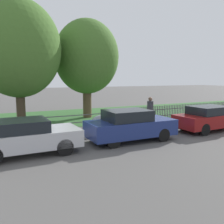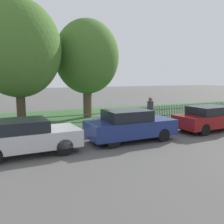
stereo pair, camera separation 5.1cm
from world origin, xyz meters
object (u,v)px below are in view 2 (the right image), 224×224
(tree_nearest_kerb, at_px, (18,49))
(pedestrian_near_fence, at_px, (150,110))
(parked_car_silver_hatchback, at_px, (26,136))
(parked_car_black_saloon, at_px, (130,125))
(parked_car_navy_estate, at_px, (211,118))
(tree_behind_motorcycle, at_px, (87,57))
(covered_motorcycle, at_px, (107,120))

(tree_nearest_kerb, distance_m, pedestrian_near_fence, 8.77)
(parked_car_silver_hatchback, distance_m, parked_car_black_saloon, 4.72)
(parked_car_navy_estate, relative_size, pedestrian_near_fence, 2.42)
(parked_car_silver_hatchback, relative_size, tree_nearest_kerb, 0.53)
(tree_behind_motorcycle, bearing_deg, parked_car_navy_estate, -57.76)
(tree_nearest_kerb, height_order, tree_behind_motorcycle, tree_nearest_kerb)
(covered_motorcycle, xyz_separation_m, tree_behind_motorcycle, (0.63, 4.96, 3.87))
(parked_car_navy_estate, bearing_deg, parked_car_silver_hatchback, 178.46)
(parked_car_black_saloon, xyz_separation_m, tree_nearest_kerb, (-4.26, 6.19, 3.95))
(covered_motorcycle, bearing_deg, parked_car_silver_hatchback, -149.83)
(parked_car_black_saloon, bearing_deg, parked_car_navy_estate, 0.74)
(parked_car_black_saloon, xyz_separation_m, covered_motorcycle, (-0.03, 2.55, -0.16))
(tree_nearest_kerb, bearing_deg, parked_car_black_saloon, -55.48)
(parked_car_silver_hatchback, bearing_deg, parked_car_navy_estate, -0.24)
(covered_motorcycle, height_order, tree_behind_motorcycle, tree_behind_motorcycle)
(covered_motorcycle, bearing_deg, tree_behind_motorcycle, 83.76)
(parked_car_navy_estate, bearing_deg, tree_behind_motorcycle, 120.00)
(tree_behind_motorcycle, height_order, pedestrian_near_fence, tree_behind_motorcycle)
(covered_motorcycle, relative_size, tree_nearest_kerb, 0.25)
(parked_car_silver_hatchback, distance_m, covered_motorcycle, 5.37)
(tree_behind_motorcycle, bearing_deg, pedestrian_near_fence, -68.55)
(covered_motorcycle, bearing_deg, tree_nearest_kerb, 140.28)
(tree_nearest_kerb, bearing_deg, tree_behind_motorcycle, 15.29)
(parked_car_black_saloon, bearing_deg, pedestrian_near_fence, 40.18)
(parked_car_navy_estate, height_order, pedestrian_near_fence, pedestrian_near_fence)
(tree_behind_motorcycle, xyz_separation_m, pedestrian_near_fence, (2.07, -5.27, -3.43))
(covered_motorcycle, distance_m, pedestrian_near_fence, 2.75)
(pedestrian_near_fence, bearing_deg, tree_nearest_kerb, 51.65)
(parked_car_navy_estate, distance_m, tree_nearest_kerb, 12.03)
(tree_nearest_kerb, height_order, pedestrian_near_fence, tree_nearest_kerb)
(tree_nearest_kerb, bearing_deg, pedestrian_near_fence, -29.67)
(parked_car_navy_estate, height_order, covered_motorcycle, parked_car_navy_estate)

